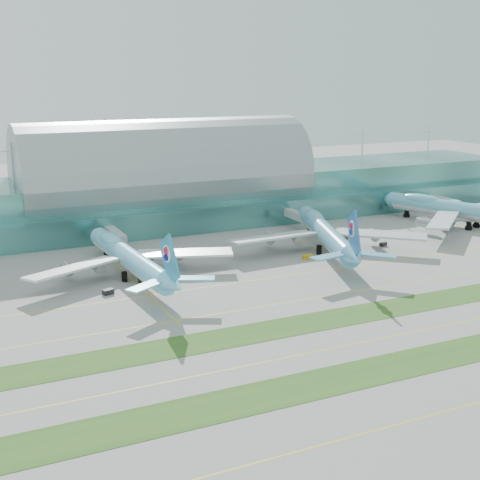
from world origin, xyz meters
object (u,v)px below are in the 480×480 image
airliner_b (128,256)px  airliner_d (463,210)px  terminal (165,189)px  airliner_c (325,232)px

airliner_b → airliner_d: (142.47, 8.03, 0.71)m
airliner_b → airliner_d: size_ratio=0.93×
terminal → airliner_c: (35.89, -68.50, -7.38)m
airliner_b → airliner_c: airliner_c is taller
airliner_c → airliner_d: (70.89, 8.03, 0.30)m
airliner_b → airliner_d: airliner_d is taller
airliner_b → airliner_c: bearing=-3.1°
airliner_d → airliner_c: bearing=167.5°
airliner_b → airliner_c: (71.59, -0.01, 0.41)m
terminal → airliner_c: terminal is taller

